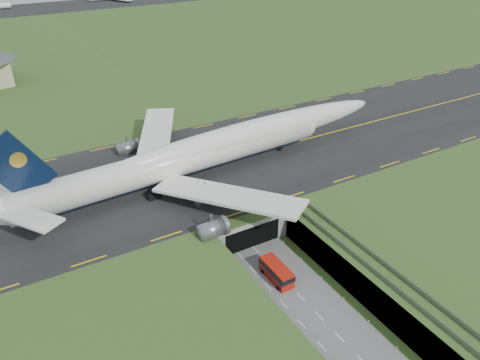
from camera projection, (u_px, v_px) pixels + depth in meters
ground at (275, 271)px, 86.01m from camera, size 900.00×900.00×0.00m
airfield_deck at (276, 258)px, 84.52m from camera, size 800.00×800.00×6.00m
trench_road at (299, 296)px, 80.33m from camera, size 12.00×75.00×0.20m
taxiway at (197, 168)px, 107.76m from camera, size 800.00×44.00×0.18m
tunnel_portal at (231, 212)px, 96.90m from camera, size 17.00×22.30×6.00m
guideway at (401, 292)px, 73.77m from camera, size 3.00×53.00×7.05m
jumbo_jet at (207, 152)px, 102.89m from camera, size 97.66×62.17×20.60m
shuttle_tram at (277, 272)px, 83.26m from camera, size 2.94×7.51×3.06m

